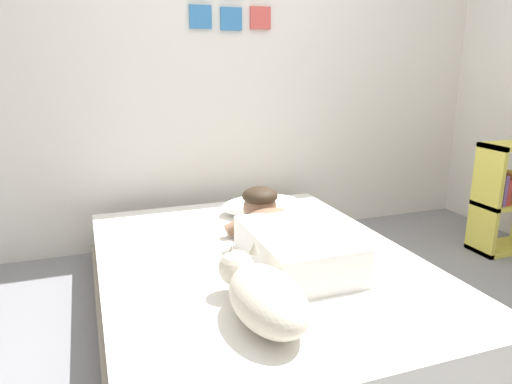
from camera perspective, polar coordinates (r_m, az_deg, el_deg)
name	(u,v)px	position (r m, az deg, el deg)	size (l,w,h in m)	color
ground_plane	(325,338)	(2.38, 8.29, -16.94)	(11.95, 11.95, 0.00)	gray
back_wall	(228,64)	(3.43, -3.37, 15.10)	(3.98, 0.12, 2.50)	silver
bed	(258,287)	(2.46, 0.30, -11.38)	(1.57, 2.08, 0.32)	gray
pillow	(261,205)	(3.06, 0.63, -1.54)	(0.52, 0.32, 0.11)	white
person_lying	(285,236)	(2.37, 3.53, -5.34)	(0.43, 0.92, 0.27)	white
dog	(263,295)	(1.81, 0.87, -12.22)	(0.26, 0.57, 0.21)	beige
coffee_cup	(252,225)	(2.73, -0.52, -4.03)	(0.12, 0.09, 0.07)	white
cell_phone	(304,252)	(2.46, 5.80, -7.18)	(0.07, 0.14, 0.01)	black
bookshelf	(507,196)	(3.63, 27.94, -0.46)	(0.45, 0.24, 0.75)	#D8CC4C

